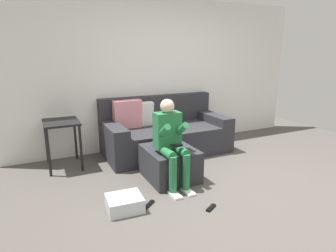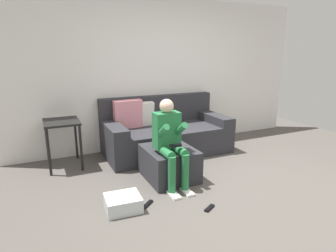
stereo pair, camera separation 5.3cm
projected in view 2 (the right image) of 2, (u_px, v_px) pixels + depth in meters
The scene contains 10 objects.
ground_plane at pixel (242, 194), 3.41m from camera, with size 7.21×7.21×0.00m, color #544F49.
wall_back at pixel (164, 74), 5.09m from camera, with size 5.55×0.10×2.57m, color white.
couch_sectional at pixel (164, 133), 4.83m from camera, with size 2.07×0.98×0.93m.
ottoman at pixel (169, 163), 3.82m from camera, with size 0.62×0.73×0.42m, color #2D2D33.
person_seated at pixel (170, 138), 3.53m from camera, with size 0.33×0.61×1.10m.
storage_bin at pixel (123, 203), 3.07m from camera, with size 0.37×0.33×0.16m, color silver.
side_table at pixel (62, 129), 4.12m from camera, with size 0.49×0.59×0.70m.
remote_near_ottoman at pixel (209, 208), 3.09m from camera, with size 0.16×0.05×0.02m, color black.
remote_by_storage_bin at pixel (147, 205), 3.17m from camera, with size 0.20×0.04×0.02m, color black.
remote_under_side_table at pixel (113, 199), 3.29m from camera, with size 0.15×0.04×0.02m, color black.
Camera 2 is at (-2.12, -2.44, 1.65)m, focal length 30.41 mm.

